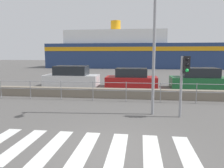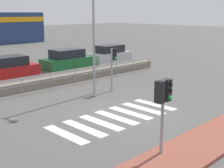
# 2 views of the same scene
# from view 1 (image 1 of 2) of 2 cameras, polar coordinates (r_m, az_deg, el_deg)

# --- Properties ---
(ground_plane) EXTENTS (160.00, 160.00, 0.00)m
(ground_plane) POSITION_cam_1_polar(r_m,az_deg,el_deg) (6.06, -0.18, -16.90)
(ground_plane) COLOR #565451
(crosswalk) EXTENTS (5.85, 2.40, 0.01)m
(crosswalk) POSITION_cam_1_polar(r_m,az_deg,el_deg) (6.19, -7.27, -16.37)
(crosswalk) COLOR silver
(crosswalk) RESTS_ON ground_plane
(seawall) EXTENTS (20.13, 0.55, 0.54)m
(seawall) POSITION_cam_1_polar(r_m,az_deg,el_deg) (12.61, 3.95, -2.50)
(seawall) COLOR slate
(seawall) RESTS_ON ground_plane
(harbor_fence) EXTENTS (18.16, 0.04, 1.06)m
(harbor_fence) POSITION_cam_1_polar(r_m,az_deg,el_deg) (11.68, 3.71, -1.19)
(harbor_fence) COLOR gray
(harbor_fence) RESTS_ON ground_plane
(traffic_light_far) EXTENTS (0.34, 0.32, 2.46)m
(traffic_light_far) POSITION_cam_1_polar(r_m,az_deg,el_deg) (9.04, 18.44, 2.83)
(traffic_light_far) COLOR gray
(traffic_light_far) RESTS_ON ground_plane
(streetlamp) EXTENTS (0.32, 0.91, 6.11)m
(streetlamp) POSITION_cam_1_polar(r_m,az_deg,el_deg) (9.08, 11.15, 15.46)
(streetlamp) COLOR gray
(streetlamp) RESTS_ON ground_plane
(ferry_boat) EXTENTS (32.03, 7.28, 8.49)m
(ferry_boat) POSITION_cam_1_polar(r_m,az_deg,el_deg) (40.62, 5.30, 8.29)
(ferry_boat) COLOR navy
(ferry_boat) RESTS_ON ground_plane
(parked_car_white) EXTENTS (4.25, 1.80, 1.60)m
(parked_car_white) POSITION_cam_1_polar(r_m,az_deg,el_deg) (17.69, -10.51, 1.72)
(parked_car_white) COLOR silver
(parked_car_white) RESTS_ON ground_plane
(parked_car_red) EXTENTS (3.91, 1.81, 1.45)m
(parked_car_red) POSITION_cam_1_polar(r_m,az_deg,el_deg) (16.86, 5.11, 1.31)
(parked_car_red) COLOR #B21919
(parked_car_red) RESTS_ON ground_plane
(parked_car_green) EXTENTS (4.17, 1.86, 1.52)m
(parked_car_green) POSITION_cam_1_polar(r_m,az_deg,el_deg) (17.40, 21.88, 1.07)
(parked_car_green) COLOR #1E6633
(parked_car_green) RESTS_ON ground_plane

